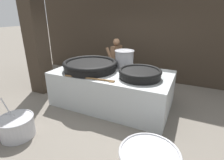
{
  "coord_description": "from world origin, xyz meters",
  "views": [
    {
      "loc": [
        1.84,
        -3.89,
        2.34
      ],
      "look_at": [
        0.0,
        0.0,
        0.69
      ],
      "focal_mm": 28.0,
      "sensor_mm": 36.0,
      "label": 1
    }
  ],
  "objects_px": {
    "cook": "(116,61)",
    "prep_bowl_vegetables": "(17,126)",
    "prep_bowl_meat": "(149,160)",
    "giant_wok_near": "(90,65)",
    "giant_wok_far": "(140,73)",
    "stock_pot": "(124,58)"
  },
  "relations": [
    {
      "from": "giant_wok_near",
      "to": "prep_bowl_meat",
      "type": "relative_size",
      "value": 1.47
    },
    {
      "from": "stock_pot",
      "to": "prep_bowl_vegetables",
      "type": "height_order",
      "value": "stock_pot"
    },
    {
      "from": "stock_pot",
      "to": "cook",
      "type": "relative_size",
      "value": 0.34
    },
    {
      "from": "stock_pot",
      "to": "giant_wok_near",
      "type": "bearing_deg",
      "value": -138.05
    },
    {
      "from": "giant_wok_far",
      "to": "prep_bowl_meat",
      "type": "xyz_separation_m",
      "value": [
        0.68,
        -1.59,
        -0.85
      ]
    },
    {
      "from": "giant_wok_near",
      "to": "prep_bowl_meat",
      "type": "xyz_separation_m",
      "value": [
        2.05,
        -1.62,
        -0.87
      ]
    },
    {
      "from": "stock_pot",
      "to": "cook",
      "type": "height_order",
      "value": "cook"
    },
    {
      "from": "cook",
      "to": "giant_wok_far",
      "type": "bearing_deg",
      "value": 139.89
    },
    {
      "from": "giant_wok_far",
      "to": "cook",
      "type": "bearing_deg",
      "value": 131.28
    },
    {
      "from": "giant_wok_far",
      "to": "prep_bowl_vegetables",
      "type": "relative_size",
      "value": 1.14
    },
    {
      "from": "giant_wok_near",
      "to": "prep_bowl_vegetables",
      "type": "relative_size",
      "value": 1.63
    },
    {
      "from": "cook",
      "to": "prep_bowl_meat",
      "type": "xyz_separation_m",
      "value": [
        1.9,
        -2.99,
        -0.67
      ]
    },
    {
      "from": "cook",
      "to": "prep_bowl_vegetables",
      "type": "distance_m",
      "value": 3.44
    },
    {
      "from": "cook",
      "to": "prep_bowl_meat",
      "type": "relative_size",
      "value": 1.64
    },
    {
      "from": "prep_bowl_meat",
      "to": "giant_wok_near",
      "type": "bearing_deg",
      "value": 141.7
    },
    {
      "from": "cook",
      "to": "prep_bowl_meat",
      "type": "bearing_deg",
      "value": 131.11
    },
    {
      "from": "giant_wok_far",
      "to": "stock_pot",
      "type": "bearing_deg",
      "value": 134.53
    },
    {
      "from": "stock_pot",
      "to": "prep_bowl_meat",
      "type": "relative_size",
      "value": 0.56
    },
    {
      "from": "stock_pot",
      "to": "giant_wok_far",
      "type": "bearing_deg",
      "value": -45.47
    },
    {
      "from": "cook",
      "to": "prep_bowl_vegetables",
      "type": "bearing_deg",
      "value": 86.75
    },
    {
      "from": "giant_wok_near",
      "to": "prep_bowl_vegetables",
      "type": "distance_m",
      "value": 2.18
    },
    {
      "from": "cook",
      "to": "giant_wok_near",
      "type": "bearing_deg",
      "value": 92.61
    }
  ]
}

